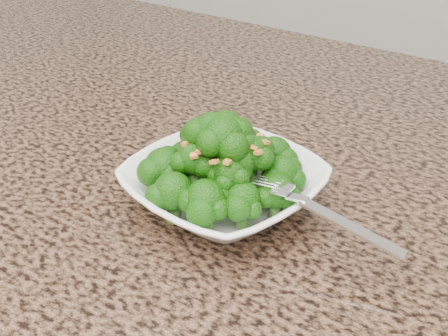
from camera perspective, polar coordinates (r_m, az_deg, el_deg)
The scene contains 5 objects.
granite_counter at distance 0.74m, azimuth -4.22°, elevation 0.58°, with size 1.64×1.04×0.03m, color brown.
bowl at distance 0.61m, azimuth -0.00°, elevation -2.01°, with size 0.20×0.20×0.05m, color white.
broccoli_pile at distance 0.58m, azimuth -0.00°, elevation 3.18°, with size 0.18×0.18×0.08m, color #195B0A, non-canonical shape.
garlic_topping at distance 0.56m, azimuth -0.00°, elevation 6.90°, with size 0.11×0.11×0.01m, color orange, non-canonical shape.
fork at distance 0.55m, azimuth 7.79°, elevation -3.15°, with size 0.17×0.03×0.01m, color silver, non-canonical shape.
Camera 1 is at (0.40, -0.19, 1.26)m, focal length 45.00 mm.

